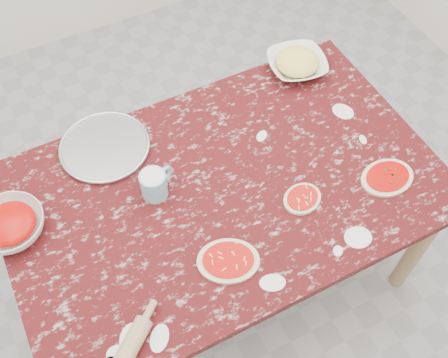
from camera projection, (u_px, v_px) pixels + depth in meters
ground at (224, 271)px, 2.55m from camera, size 4.00×4.00×0.00m
worktable at (224, 199)px, 2.00m from camera, size 1.60×1.00×0.75m
pizza_tray at (105, 147)px, 2.03m from camera, size 0.44×0.44×0.01m
sauce_bowl at (11, 226)px, 1.80m from camera, size 0.32×0.32×0.08m
cheese_bowl at (297, 65)px, 2.26m from camera, size 0.29×0.29×0.06m
flour_mug at (155, 184)px, 1.87m from camera, size 0.14×0.10×0.11m
pizza_left at (228, 261)px, 1.76m from camera, size 0.26×0.24×0.02m
pizza_mid at (302, 199)px, 1.90m from camera, size 0.17×0.15×0.02m
pizza_right at (387, 177)px, 1.95m from camera, size 0.21×0.16×0.02m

